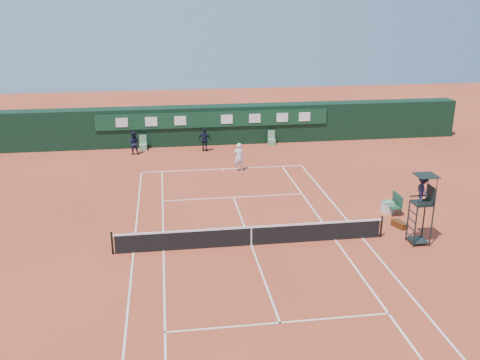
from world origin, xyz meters
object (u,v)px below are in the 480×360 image
player_bench (395,203)px  cooler (387,207)px  tennis_net (251,235)px  player (239,157)px  umpire_chair (423,195)px

player_bench → cooler: player_bench is taller
player_bench → cooler: bearing=164.8°
tennis_net → cooler: tennis_net is taller
tennis_net → cooler: bearing=20.1°
player → tennis_net: bearing=81.9°
tennis_net → player_bench: bearing=18.7°
tennis_net → umpire_chair: bearing=-6.4°
player_bench → umpire_chair: bearing=-96.8°
tennis_net → player_bench: size_ratio=10.75×
umpire_chair → cooler: bearing=88.6°
umpire_chair → cooler: (0.09, 3.80, -2.13)m
umpire_chair → player_bench: bearing=83.2°
umpire_chair → player: bearing=119.3°
umpire_chair → player: (-6.86, 12.25, -1.50)m
player_bench → player: bearing=130.5°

